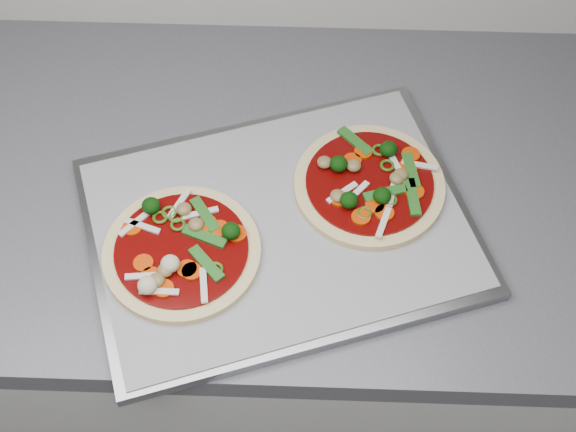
{
  "coord_description": "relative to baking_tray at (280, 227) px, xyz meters",
  "views": [
    {
      "loc": [
        0.18,
        0.64,
        1.78
      ],
      "look_at": [
        0.16,
        1.22,
        0.93
      ],
      "focal_mm": 50.0,
      "sensor_mm": 36.0,
      "label": 1
    }
  ],
  "objects": [
    {
      "name": "pizza_right",
      "position": [
        0.12,
        0.06,
        0.02
      ],
      "size": [
        0.27,
        0.27,
        0.03
      ],
      "rotation": [
        0.0,
        0.0,
        0.44
      ],
      "color": "#E9C886",
      "rests_on": "parchment"
    },
    {
      "name": "base_cabinet",
      "position": [
        -0.15,
        0.08,
        -0.48
      ],
      "size": [
        3.6,
        0.6,
        0.86
      ],
      "primitive_type": "cube",
      "color": "silver",
      "rests_on": "ground"
    },
    {
      "name": "pizza_left",
      "position": [
        -0.12,
        -0.05,
        0.02
      ],
      "size": [
        0.2,
        0.2,
        0.03
      ],
      "rotation": [
        0.0,
        0.0,
        -0.02
      ],
      "color": "#E9C886",
      "rests_on": "parchment"
    },
    {
      "name": "baking_tray",
      "position": [
        0.0,
        0.0,
        0.0
      ],
      "size": [
        0.58,
        0.5,
        0.02
      ],
      "primitive_type": "cube",
      "rotation": [
        0.0,
        0.0,
        0.32
      ],
      "color": "gray",
      "rests_on": "countertop"
    },
    {
      "name": "parchment",
      "position": [
        0.0,
        0.0,
        0.01
      ],
      "size": [
        0.55,
        0.47,
        0.0
      ],
      "primitive_type": "cube",
      "rotation": [
        0.0,
        0.0,
        0.34
      ],
      "color": "#98989D",
      "rests_on": "baking_tray"
    },
    {
      "name": "countertop",
      "position": [
        -0.15,
        0.08,
        -0.03
      ],
      "size": [
        3.6,
        0.6,
        0.04
      ],
      "primitive_type": "cube",
      "color": "slate",
      "rests_on": "base_cabinet"
    }
  ]
}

